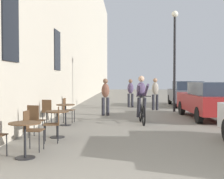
{
  "coord_description": "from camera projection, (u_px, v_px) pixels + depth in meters",
  "views": [
    {
      "loc": [
        -0.3,
        -3.38,
        1.59
      ],
      "look_at": [
        -1.05,
        15.11,
        0.96
      ],
      "focal_mm": 49.22,
      "sensor_mm": 36.0,
      "label": 1
    }
  ],
  "objects": [
    {
      "name": "cafe_table_near",
      "position": [
        25.0,
        132.0,
        6.14
      ],
      "size": [
        0.64,
        0.64,
        0.72
      ],
      "color": "black",
      "rests_on": "ground_plane"
    },
    {
      "name": "cafe_chair_near_toward_street",
      "position": [
        31.0,
        128.0,
        6.78
      ],
      "size": [
        0.4,
        0.4,
        0.89
      ],
      "color": "black",
      "rests_on": "ground_plane"
    },
    {
      "name": "cafe_table_mid",
      "position": [
        57.0,
        118.0,
        8.33
      ],
      "size": [
        0.64,
        0.64,
        0.72
      ],
      "color": "black",
      "rests_on": "ground_plane"
    },
    {
      "name": "cafe_chair_mid_toward_street",
      "position": [
        54.0,
        122.0,
        7.68
      ],
      "size": [
        0.44,
        0.44,
        0.89
      ],
      "color": "black",
      "rests_on": "ground_plane"
    },
    {
      "name": "cafe_chair_mid_toward_wall",
      "position": [
        35.0,
        119.0,
        8.28
      ],
      "size": [
        0.45,
        0.45,
        0.89
      ],
      "color": "black",
      "rests_on": "ground_plane"
    },
    {
      "name": "cafe_table_far",
      "position": [
        66.0,
        110.0,
        10.53
      ],
      "size": [
        0.64,
        0.64,
        0.72
      ],
      "color": "black",
      "rests_on": "ground_plane"
    },
    {
      "name": "cafe_chair_far_toward_street",
      "position": [
        48.0,
        110.0,
        10.48
      ],
      "size": [
        0.44,
        0.44,
        0.89
      ],
      "color": "black",
      "rests_on": "ground_plane"
    },
    {
      "name": "cafe_chair_far_toward_wall",
      "position": [
        67.0,
        108.0,
        11.2
      ],
      "size": [
        0.42,
        0.42,
        0.89
      ],
      "color": "black",
      "rests_on": "ground_plane"
    },
    {
      "name": "cyclist_on_bicycle",
      "position": [
        142.0,
        101.0,
        11.12
      ],
      "size": [
        0.52,
        1.76,
        1.74
      ],
      "color": "black",
      "rests_on": "ground_plane"
    },
    {
      "name": "pedestrian_near",
      "position": [
        105.0,
        95.0,
        13.39
      ],
      "size": [
        0.35,
        0.25,
        1.61
      ],
      "color": "#26262D",
      "rests_on": "ground_plane"
    },
    {
      "name": "pedestrian_mid",
      "position": [
        155.0,
        92.0,
        15.75
      ],
      "size": [
        0.36,
        0.28,
        1.64
      ],
      "color": "#26262D",
      "rests_on": "ground_plane"
    },
    {
      "name": "pedestrian_far",
      "position": [
        130.0,
        91.0,
        17.3
      ],
      "size": [
        0.36,
        0.27,
        1.59
      ],
      "color": "#26262D",
      "rests_on": "ground_plane"
    },
    {
      "name": "street_lamp",
      "position": [
        175.0,
        48.0,
        14.89
      ],
      "size": [
        0.32,
        0.32,
        4.9
      ],
      "color": "black",
      "rests_on": "ground_plane"
    },
    {
      "name": "parked_car_second",
      "position": [
        210.0,
        100.0,
        12.21
      ],
      "size": [
        1.88,
        4.2,
        1.47
      ],
      "color": "maroon",
      "rests_on": "ground_plane"
    },
    {
      "name": "parked_car_third",
      "position": [
        186.0,
        93.0,
        17.96
      ],
      "size": [
        1.88,
        4.19,
        1.47
      ],
      "color": "#595960",
      "rests_on": "ground_plane"
    }
  ]
}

